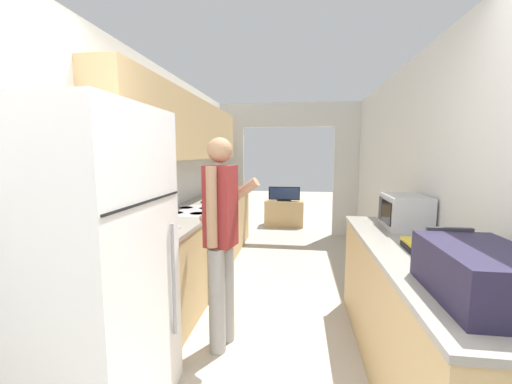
# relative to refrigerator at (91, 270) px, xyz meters

# --- Properties ---
(wall_left) EXTENTS (0.38, 7.55, 2.50)m
(wall_left) POSITION_rel_refrigerator_xyz_m (-0.30, 1.70, 0.60)
(wall_left) COLOR silver
(wall_left) RESTS_ON ground_plane
(wall_right) EXTENTS (0.06, 7.55, 2.50)m
(wall_right) POSITION_rel_refrigerator_xyz_m (2.29, 1.26, 0.34)
(wall_right) COLOR silver
(wall_right) RESTS_ON ground_plane
(wall_far_with_doorway) EXTENTS (3.01, 0.06, 2.50)m
(wall_far_with_doorway) POSITION_rel_refrigerator_xyz_m (0.95, 4.47, 0.54)
(wall_far_with_doorway) COLOR silver
(wall_far_with_doorway) RESTS_ON ground_plane
(counter_left) EXTENTS (0.62, 3.69, 0.92)m
(counter_left) POSITION_rel_refrigerator_xyz_m (-0.06, 2.38, -0.45)
(counter_left) COLOR tan
(counter_left) RESTS_ON ground_plane
(counter_right) EXTENTS (0.62, 2.27, 0.92)m
(counter_right) POSITION_rel_refrigerator_xyz_m (1.96, 0.59, -0.45)
(counter_right) COLOR tan
(counter_right) RESTS_ON ground_plane
(refrigerator) EXTENTS (0.74, 0.84, 1.82)m
(refrigerator) POSITION_rel_refrigerator_xyz_m (0.00, 0.00, 0.00)
(refrigerator) COLOR white
(refrigerator) RESTS_ON ground_plane
(range_oven) EXTENTS (0.66, 0.74, 1.06)m
(range_oven) POSITION_rel_refrigerator_xyz_m (-0.05, 1.82, -0.44)
(range_oven) COLOR #B7B7BC
(range_oven) RESTS_ON ground_plane
(person) EXTENTS (0.54, 0.43, 1.68)m
(person) POSITION_rel_refrigerator_xyz_m (0.56, 0.78, -0.00)
(person) COLOR #9E9E9E
(person) RESTS_ON ground_plane
(suitcase) EXTENTS (0.39, 0.62, 0.25)m
(suitcase) POSITION_rel_refrigerator_xyz_m (1.96, -0.11, 0.13)
(suitcase) COLOR #231E38
(suitcase) RESTS_ON counter_right
(microwave) EXTENTS (0.33, 0.45, 0.28)m
(microwave) POSITION_rel_refrigerator_xyz_m (2.07, 1.26, 0.15)
(microwave) COLOR #B7B7BC
(microwave) RESTS_ON counter_right
(book_stack) EXTENTS (0.22, 0.27, 0.05)m
(book_stack) POSITION_rel_refrigerator_xyz_m (1.97, 0.61, 0.04)
(book_stack) COLOR black
(book_stack) RESTS_ON counter_right
(tv_cabinet) EXTENTS (0.82, 0.42, 0.55)m
(tv_cabinet) POSITION_rel_refrigerator_xyz_m (0.86, 5.14, -0.63)
(tv_cabinet) COLOR tan
(tv_cabinet) RESTS_ON ground_plane
(television) EXTENTS (0.66, 0.16, 0.30)m
(television) POSITION_rel_refrigerator_xyz_m (0.86, 5.10, -0.21)
(television) COLOR black
(television) RESTS_ON tv_cabinet
(knife) EXTENTS (0.07, 0.35, 0.02)m
(knife) POSITION_rel_refrigerator_xyz_m (-0.09, 2.47, 0.02)
(knife) COLOR #B7B7BC
(knife) RESTS_ON counter_left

